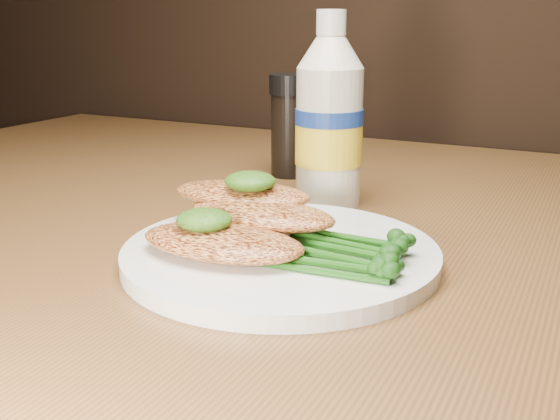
% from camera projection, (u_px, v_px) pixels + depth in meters
% --- Properties ---
extents(plate, '(0.25, 0.25, 0.01)m').
position_uv_depth(plate, '(281.00, 254.00, 0.52)').
color(plate, white).
rests_on(plate, dining_table).
extents(chicken_front, '(0.14, 0.08, 0.02)m').
position_uv_depth(chicken_front, '(222.00, 242.00, 0.50)').
color(chicken_front, '#DB8545').
rests_on(chicken_front, plate).
extents(chicken_mid, '(0.13, 0.07, 0.02)m').
position_uv_depth(chicken_mid, '(262.00, 213.00, 0.54)').
color(chicken_mid, '#DB8545').
rests_on(chicken_mid, plate).
extents(chicken_back, '(0.13, 0.08, 0.02)m').
position_uv_depth(chicken_back, '(242.00, 194.00, 0.57)').
color(chicken_back, '#DB8545').
rests_on(chicken_back, plate).
extents(pesto_front, '(0.05, 0.05, 0.02)m').
position_uv_depth(pesto_front, '(204.00, 220.00, 0.50)').
color(pesto_front, '#083307').
rests_on(pesto_front, chicken_front).
extents(pesto_back, '(0.05, 0.05, 0.02)m').
position_uv_depth(pesto_back, '(250.00, 181.00, 0.55)').
color(pesto_back, '#083307').
rests_on(pesto_back, chicken_back).
extents(broccolini_bundle, '(0.13, 0.10, 0.02)m').
position_uv_depth(broccolini_bundle, '(336.00, 247.00, 0.49)').
color(broccolini_bundle, '#1A4E11').
rests_on(broccolini_bundle, plate).
extents(mayo_bottle, '(0.08, 0.08, 0.19)m').
position_uv_depth(mayo_bottle, '(329.00, 110.00, 0.66)').
color(mayo_bottle, beige).
rests_on(mayo_bottle, dining_table).
extents(pepper_grinder, '(0.05, 0.05, 0.12)m').
position_uv_depth(pepper_grinder, '(290.00, 126.00, 0.79)').
color(pepper_grinder, black).
rests_on(pepper_grinder, dining_table).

